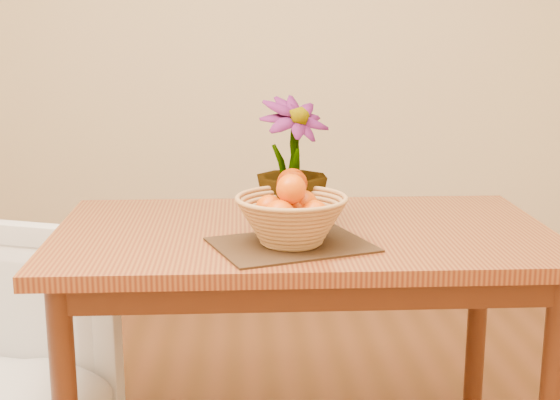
{
  "coord_description": "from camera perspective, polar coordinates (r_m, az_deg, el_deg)",
  "views": [
    {
      "loc": [
        -0.18,
        -1.83,
        1.32
      ],
      "look_at": [
        -0.07,
        0.2,
        0.86
      ],
      "focal_mm": 50.0,
      "sensor_mm": 36.0,
      "label": 1
    }
  ],
  "objects": [
    {
      "name": "placemat",
      "position": [
        2.04,
        0.84,
        -3.29
      ],
      "size": [
        0.47,
        0.41,
        0.01
      ],
      "primitive_type": "cube",
      "rotation": [
        0.0,
        0.0,
        0.34
      ],
      "color": "#332112",
      "rests_on": "table"
    },
    {
      "name": "orange_pile",
      "position": [
        2.01,
        0.86,
        -0.03
      ],
      "size": [
        0.19,
        0.19,
        0.14
      ],
      "rotation": [
        0.0,
        0.0,
        0.42
      ],
      "color": "#D04E03",
      "rests_on": "wicker_basket"
    },
    {
      "name": "wall_back",
      "position": [
        4.08,
        -0.52,
        13.26
      ],
      "size": [
        4.0,
        0.02,
        2.7
      ],
      "primitive_type": "cube",
      "color": "beige",
      "rests_on": "floor"
    },
    {
      "name": "table",
      "position": [
        2.23,
        1.7,
        -4.28
      ],
      "size": [
        1.4,
        0.8,
        0.75
      ],
      "color": "brown",
      "rests_on": "floor"
    },
    {
      "name": "potted_plant",
      "position": [
        2.18,
        0.87,
        2.7
      ],
      "size": [
        0.28,
        0.28,
        0.37
      ],
      "primitive_type": "imported",
      "rotation": [
        0.0,
        0.0,
        0.55
      ],
      "color": "#164914",
      "rests_on": "table"
    },
    {
      "name": "wicker_basket",
      "position": [
        2.02,
        0.85,
        -1.6
      ],
      "size": [
        0.29,
        0.29,
        0.12
      ],
      "color": "#B7804C",
      "rests_on": "placemat"
    }
  ]
}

